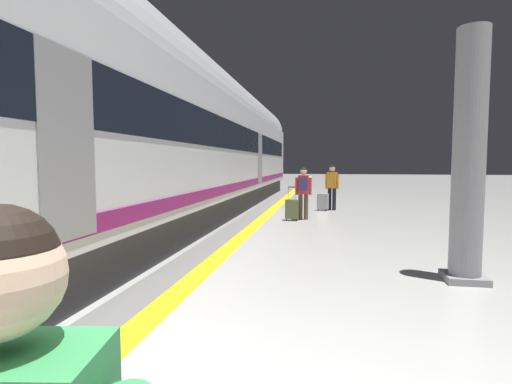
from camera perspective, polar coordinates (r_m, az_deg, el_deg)
safety_line_strip at (r=11.06m, az=0.11°, el=-4.64°), size 0.36×80.00×0.01m
tactile_edge_band at (r=11.14m, az=-1.83°, el=-4.59°), size 0.73×80.00×0.01m
high_speed_train at (r=9.96m, az=-14.50°, el=8.67°), size 2.94×34.80×4.97m
passenger_near at (r=14.42m, az=11.03°, el=1.13°), size 0.49×0.28×1.63m
suitcase_near at (r=14.27m, az=9.72°, el=-1.35°), size 0.42×0.32×0.61m
passenger_mid at (r=11.87m, az=6.92°, el=0.47°), size 0.49×0.31×1.58m
suitcase_mid at (r=11.69m, az=5.26°, el=-2.50°), size 0.39×0.25×1.02m
platform_pillar at (r=6.34m, az=28.59°, el=3.82°), size 0.56×0.56×3.60m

